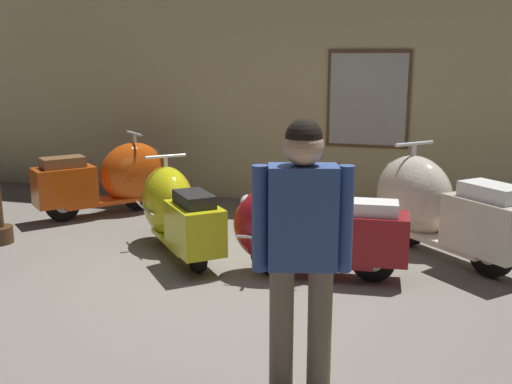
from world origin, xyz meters
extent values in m
plane|color=slate|center=(0.00, 0.00, 0.00)|extent=(60.00, 60.00, 0.00)
cube|color=#CCB784|center=(0.00, 3.40, 1.96)|extent=(18.00, 0.20, 3.93)
cube|color=brown|center=(0.80, 3.28, 1.42)|extent=(1.05, 0.03, 1.23)
cube|color=#B2B2AD|center=(0.80, 3.26, 1.42)|extent=(0.97, 0.01, 1.15)
cylinder|color=black|center=(-1.98, 2.30, 0.21)|extent=(0.33, 0.37, 0.41)
cylinder|color=silver|center=(-1.98, 2.30, 0.21)|extent=(0.20, 0.20, 0.19)
cylinder|color=black|center=(-2.61, 1.55, 0.21)|extent=(0.33, 0.37, 0.41)
cylinder|color=silver|center=(-2.61, 1.55, 0.21)|extent=(0.20, 0.20, 0.19)
cube|color=#C6470F|center=(-2.30, 1.93, 0.19)|extent=(0.91, 0.98, 0.05)
ellipsoid|color=#C6470F|center=(-2.01, 2.26, 0.50)|extent=(0.97, 1.00, 0.78)
cube|color=#C6470F|center=(-2.58, 1.58, 0.43)|extent=(0.77, 0.80, 0.45)
cube|color=brown|center=(-2.58, 1.58, 0.72)|extent=(0.54, 0.56, 0.12)
sphere|color=silver|center=(-1.82, 2.48, 0.71)|extent=(0.15, 0.15, 0.15)
cylinder|color=silver|center=(-1.99, 2.28, 0.86)|extent=(0.05, 0.05, 0.29)
cylinder|color=silver|center=(-1.99, 2.28, 1.00)|extent=(0.37, 0.32, 0.03)
cube|color=silver|center=(-2.21, 2.43, 0.45)|extent=(0.46, 0.53, 0.02)
cylinder|color=black|center=(-1.02, 1.09, 0.19)|extent=(0.32, 0.34, 0.39)
cylinder|color=silver|center=(-1.02, 1.09, 0.19)|extent=(0.19, 0.19, 0.17)
cylinder|color=black|center=(-0.40, 0.40, 0.19)|extent=(0.32, 0.34, 0.39)
cylinder|color=silver|center=(-0.40, 0.40, 0.19)|extent=(0.19, 0.19, 0.17)
cube|color=gold|center=(-0.71, 0.75, 0.17)|extent=(0.87, 0.92, 0.05)
ellipsoid|color=gold|center=(-0.98, 1.06, 0.47)|extent=(0.92, 0.95, 0.74)
cube|color=gold|center=(-0.43, 0.43, 0.41)|extent=(0.73, 0.75, 0.43)
cube|color=black|center=(-0.43, 0.43, 0.68)|extent=(0.51, 0.53, 0.12)
sphere|color=silver|center=(-1.16, 1.26, 0.67)|extent=(0.15, 0.15, 0.15)
cylinder|color=silver|center=(-1.00, 1.08, 0.81)|extent=(0.04, 0.04, 0.27)
cylinder|color=silver|center=(-1.00, 1.08, 0.95)|extent=(0.34, 0.31, 0.03)
cube|color=silver|center=(-1.17, 0.89, 0.42)|extent=(0.44, 0.50, 0.02)
cylinder|color=black|center=(0.28, 0.53, 0.19)|extent=(0.39, 0.11, 0.38)
cylinder|color=silver|center=(0.28, 0.53, 0.19)|extent=(0.18, 0.11, 0.17)
cylinder|color=black|center=(1.19, 0.61, 0.19)|extent=(0.39, 0.11, 0.38)
cylinder|color=silver|center=(1.19, 0.61, 0.19)|extent=(0.18, 0.11, 0.17)
cube|color=maroon|center=(0.73, 0.57, 0.17)|extent=(0.94, 0.43, 0.05)
ellipsoid|color=maroon|center=(0.33, 0.53, 0.46)|extent=(0.85, 0.57, 0.73)
cube|color=maroon|center=(1.15, 0.61, 0.40)|extent=(0.68, 0.44, 0.42)
cube|color=silver|center=(1.15, 0.61, 0.67)|extent=(0.48, 0.31, 0.11)
sphere|color=silver|center=(0.06, 0.51, 0.66)|extent=(0.14, 0.14, 0.14)
cylinder|color=silver|center=(0.30, 0.53, 0.80)|extent=(0.04, 0.04, 0.27)
cylinder|color=silver|center=(0.30, 0.53, 0.93)|extent=(0.07, 0.42, 0.03)
cube|color=silver|center=(0.35, 0.29, 0.42)|extent=(0.64, 0.07, 0.02)
cylinder|color=black|center=(1.43, 1.77, 0.22)|extent=(0.38, 0.38, 0.45)
cylinder|color=silver|center=(1.43, 1.77, 0.22)|extent=(0.22, 0.22, 0.20)
cylinder|color=black|center=(2.19, 1.03, 0.22)|extent=(0.38, 0.38, 0.45)
cylinder|color=silver|center=(2.19, 1.03, 0.22)|extent=(0.22, 0.22, 0.20)
cube|color=beige|center=(1.81, 1.40, 0.20)|extent=(1.04, 1.03, 0.06)
ellipsoid|color=beige|center=(1.47, 1.73, 0.54)|extent=(1.07, 1.07, 0.85)
cube|color=beige|center=(2.16, 1.06, 0.47)|extent=(0.85, 0.85, 0.49)
cube|color=silver|center=(2.16, 1.06, 0.78)|extent=(0.60, 0.60, 0.13)
sphere|color=silver|center=(1.25, 1.95, 0.77)|extent=(0.17, 0.17, 0.17)
cylinder|color=silver|center=(1.45, 1.75, 0.93)|extent=(0.05, 0.05, 0.31)
cylinder|color=silver|center=(1.45, 1.75, 1.08)|extent=(0.37, 0.37, 0.04)
cylinder|color=#472D19|center=(-2.75, 0.60, 0.09)|extent=(0.28, 0.28, 0.18)
cylinder|color=#72604C|center=(1.07, -1.36, 0.48)|extent=(0.14, 0.14, 0.81)
cylinder|color=#72604C|center=(0.86, -1.42, 0.48)|extent=(0.14, 0.14, 0.81)
cube|color=#334C8C|center=(0.96, -1.39, 1.09)|extent=(0.41, 0.29, 0.57)
cylinder|color=#334C8C|center=(1.19, -1.33, 1.08)|extent=(0.09, 0.09, 0.59)
cylinder|color=#334C8C|center=(0.74, -1.45, 1.08)|extent=(0.09, 0.09, 0.59)
sphere|color=tan|center=(0.96, -1.39, 1.48)|extent=(0.22, 0.22, 0.22)
sphere|color=black|center=(0.96, -1.39, 1.53)|extent=(0.20, 0.20, 0.20)
camera|label=1|loc=(1.61, -4.45, 1.94)|focal=41.69mm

